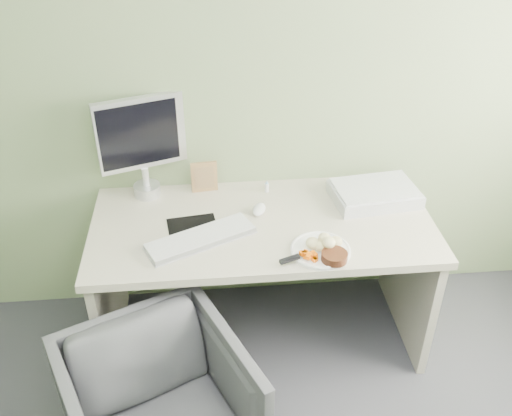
{
  "coord_description": "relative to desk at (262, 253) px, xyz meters",
  "views": [
    {
      "loc": [
        -0.23,
        -0.54,
        2.27
      ],
      "look_at": [
        -0.04,
        1.5,
        0.9
      ],
      "focal_mm": 40.0,
      "sensor_mm": 36.0,
      "label": 1
    }
  ],
  "objects": [
    {
      "name": "desk_chair",
      "position": [
        -0.48,
        -0.69,
        -0.23
      ],
      "size": [
        0.9,
        0.9,
        0.63
      ],
      "primitive_type": "imported",
      "rotation": [
        0.0,
        0.0,
        0.42
      ],
      "color": "#38393E",
      "rests_on": "floor"
    },
    {
      "name": "monitor",
      "position": [
        -0.55,
        0.31,
        0.47
      ],
      "size": [
        0.41,
        0.18,
        0.51
      ],
      "rotation": [
        0.0,
        0.0,
        0.33
      ],
      "color": "silver",
      "rests_on": "desk"
    },
    {
      "name": "eyedrop_bottle",
      "position": [
        0.05,
        0.27,
        0.21
      ],
      "size": [
        0.02,
        0.02,
        0.06
      ],
      "color": "white",
      "rests_on": "desk"
    },
    {
      "name": "computer_mouse",
      "position": [
        -0.01,
        0.08,
        0.2
      ],
      "size": [
        0.09,
        0.12,
        0.04
      ],
      "primitive_type": "ellipsoid",
      "rotation": [
        0.0,
        0.0,
        -0.34
      ],
      "color": "white",
      "rests_on": "desk"
    },
    {
      "name": "keyboard",
      "position": [
        -0.29,
        -0.12,
        0.2
      ],
      "size": [
        0.5,
        0.34,
        0.02
      ],
      "primitive_type": "cube",
      "rotation": [
        0.0,
        0.0,
        0.44
      ],
      "color": "white",
      "rests_on": "desk"
    },
    {
      "name": "potato_pile",
      "position": [
        0.25,
        -0.22,
        0.23
      ],
      "size": [
        0.14,
        0.12,
        0.07
      ],
      "primitive_type": "ellipsoid",
      "rotation": [
        0.0,
        0.0,
        0.27
      ],
      "color": "tan",
      "rests_on": "plate"
    },
    {
      "name": "carrot_heap",
      "position": [
        0.17,
        -0.3,
        0.22
      ],
      "size": [
        0.07,
        0.06,
        0.05
      ],
      "primitive_type": "cube",
      "rotation": [
        0.0,
        0.0,
        0.04
      ],
      "color": "#EC5B04",
      "rests_on": "plate"
    },
    {
      "name": "desk",
      "position": [
        0.0,
        0.0,
        0.0
      ],
      "size": [
        1.6,
        0.75,
        0.73
      ],
      "color": "beige",
      "rests_on": "floor"
    },
    {
      "name": "steak_knife",
      "position": [
        0.12,
        -0.3,
        0.21
      ],
      "size": [
        0.23,
        0.11,
        0.02
      ],
      "rotation": [
        0.0,
        0.0,
        0.37
      ],
      "color": "silver",
      "rests_on": "plate"
    },
    {
      "name": "plate",
      "position": [
        0.23,
        -0.24,
        0.19
      ],
      "size": [
        0.26,
        0.26,
        0.01
      ],
      "primitive_type": "cylinder",
      "color": "white",
      "rests_on": "desk"
    },
    {
      "name": "wall_back",
      "position": [
        0.0,
        0.38,
        0.8
      ],
      "size": [
        3.5,
        0.0,
        3.5
      ],
      "primitive_type": "plane",
      "rotation": [
        1.57,
        0.0,
        0.0
      ],
      "color": "#70835C",
      "rests_on": "floor"
    },
    {
      "name": "scanner",
      "position": [
        0.57,
        0.14,
        0.21
      ],
      "size": [
        0.44,
        0.32,
        0.06
      ],
      "primitive_type": "cube",
      "rotation": [
        0.0,
        0.0,
        0.12
      ],
      "color": "silver",
      "rests_on": "desk"
    },
    {
      "name": "steak",
      "position": [
        0.27,
        -0.32,
        0.21
      ],
      "size": [
        0.14,
        0.14,
        0.04
      ],
      "primitive_type": "cylinder",
      "rotation": [
        0.0,
        0.0,
        0.25
      ],
      "color": "black",
      "rests_on": "plate"
    },
    {
      "name": "photo_frame",
      "position": [
        -0.26,
        0.3,
        0.26
      ],
      "size": [
        0.13,
        0.03,
        0.16
      ],
      "primitive_type": "cube",
      "rotation": [
        0.0,
        0.0,
        0.12
      ],
      "color": "#9D7949",
      "rests_on": "desk"
    },
    {
      "name": "mousepad",
      "position": [
        -0.33,
        -0.02,
        0.18
      ],
      "size": [
        0.25,
        0.23,
        0.0
      ],
      "primitive_type": "cube",
      "rotation": [
        0.0,
        0.0,
        0.13
      ],
      "color": "black",
      "rests_on": "desk"
    }
  ]
}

